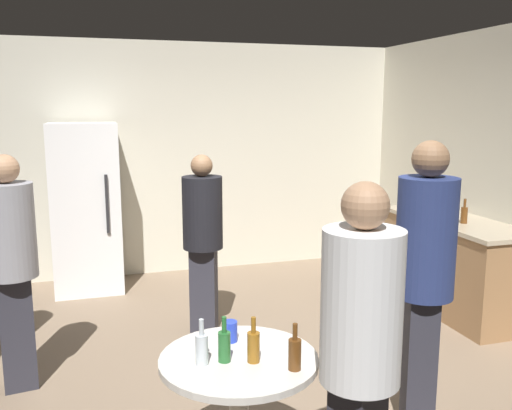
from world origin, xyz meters
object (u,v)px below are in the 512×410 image
object	(u,v)px
kettle	(448,211)
beer_bottle_green	(224,345)
person_in_white_shirt	(360,346)
person_in_navy_shirt	(424,268)
refrigerator	(86,208)
wine_bottle_on_counter	(434,200)
beer_bottle_clear	(202,348)
beer_bottle_on_counter	(464,214)
person_in_gray_shirt	(11,255)
foreground_table	(239,376)
plastic_cup_blue	(230,331)
beer_bottle_amber	(253,346)
person_in_black_shirt	(203,232)
beer_bottle_brown	(295,353)

from	to	relation	value
kettle	beer_bottle_green	bearing A→B (deg)	-143.35
person_in_white_shirt	person_in_navy_shirt	xyz separation A→B (m)	(0.78, 0.71, 0.07)
refrigerator	wine_bottle_on_counter	xyz separation A→B (m)	(3.44, -1.24, 0.12)
wine_bottle_on_counter	beer_bottle_clear	distance (m)	3.74
beer_bottle_clear	beer_bottle_on_counter	bearing A→B (deg)	32.11
person_in_gray_shirt	person_in_navy_shirt	xyz separation A→B (m)	(2.37, -1.30, 0.08)
beer_bottle_on_counter	foreground_table	xyz separation A→B (m)	(-2.63, -1.74, -0.35)
beer_bottle_on_counter	person_in_white_shirt	world-z (taller)	person_in_white_shirt
beer_bottle_on_counter	plastic_cup_blue	xyz separation A→B (m)	(-2.62, -1.55, -0.19)
wine_bottle_on_counter	beer_bottle_green	size ratio (longest dim) A/B	1.35
beer_bottle_amber	person_in_gray_shirt	world-z (taller)	person_in_gray_shirt
beer_bottle_clear	person_in_black_shirt	distance (m)	2.09
person_in_white_shirt	beer_bottle_amber	bearing A→B (deg)	3.83
kettle	foreground_table	world-z (taller)	kettle
refrigerator	person_in_black_shirt	size ratio (longest dim) A/B	1.14
foreground_table	person_in_white_shirt	bearing A→B (deg)	-54.92
beer_bottle_on_counter	beer_bottle_amber	world-z (taller)	beer_bottle_on_counter
person_in_white_shirt	person_in_black_shirt	distance (m)	2.57
beer_bottle_brown	person_in_navy_shirt	distance (m)	1.04
wine_bottle_on_counter	beer_bottle_green	distance (m)	3.66
plastic_cup_blue	person_in_navy_shirt	world-z (taller)	person_in_navy_shirt
beer_bottle_amber	person_in_navy_shirt	bearing A→B (deg)	12.34
kettle	person_in_white_shirt	xyz separation A→B (m)	(-2.25, -2.53, 0.01)
foreground_table	person_in_navy_shirt	distance (m)	1.24
refrigerator	beer_bottle_on_counter	world-z (taller)	refrigerator
kettle	person_in_navy_shirt	bearing A→B (deg)	-128.92
person_in_black_shirt	person_in_gray_shirt	size ratio (longest dim) A/B	0.95
wine_bottle_on_counter	person_in_gray_shirt	distance (m)	4.01
refrigerator	foreground_table	distance (m)	3.65
person_in_navy_shirt	person_in_white_shirt	bearing A→B (deg)	64.60
person_in_navy_shirt	kettle	bearing A→B (deg)	-106.93
beer_bottle_on_counter	person_in_navy_shirt	bearing A→B (deg)	-133.00
plastic_cup_blue	refrigerator	bearing A→B (deg)	102.32
wine_bottle_on_counter	plastic_cup_blue	distance (m)	3.45
refrigerator	person_in_gray_shirt	size ratio (longest dim) A/B	1.09
beer_bottle_brown	person_in_white_shirt	bearing A→B (deg)	-64.48
plastic_cup_blue	person_in_black_shirt	distance (m)	1.84
beer_bottle_green	person_in_gray_shirt	world-z (taller)	person_in_gray_shirt
foreground_table	person_in_white_shirt	size ratio (longest dim) A/B	0.48
wine_bottle_on_counter	beer_bottle_clear	bearing A→B (deg)	-140.87
person_in_gray_shirt	refrigerator	bearing A→B (deg)	158.68
refrigerator	person_in_navy_shirt	world-z (taller)	refrigerator
foreground_table	beer_bottle_on_counter	bearing A→B (deg)	33.57
beer_bottle_on_counter	person_in_white_shirt	distance (m)	3.20
kettle	beer_bottle_on_counter	size ratio (longest dim) A/B	1.06
beer_bottle_brown	plastic_cup_blue	distance (m)	0.46
wine_bottle_on_counter	person_in_black_shirt	size ratio (longest dim) A/B	0.20
person_in_navy_shirt	refrigerator	bearing A→B (deg)	-38.90
beer_bottle_on_counter	person_in_black_shirt	bearing A→B (deg)	173.43
wine_bottle_on_counter	plastic_cup_blue	xyz separation A→B (m)	(-2.70, -2.14, -0.23)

